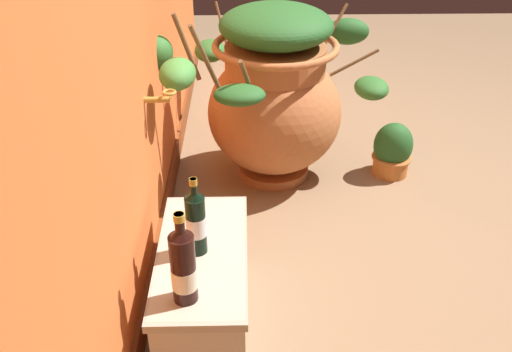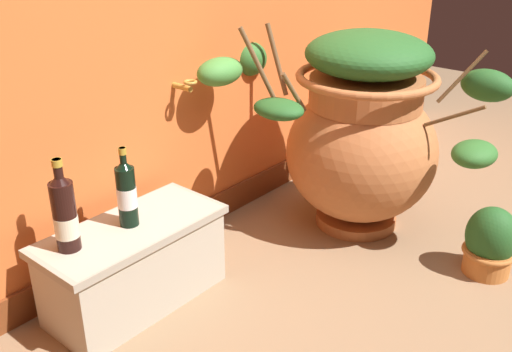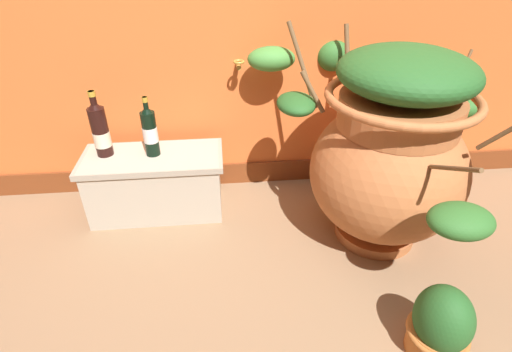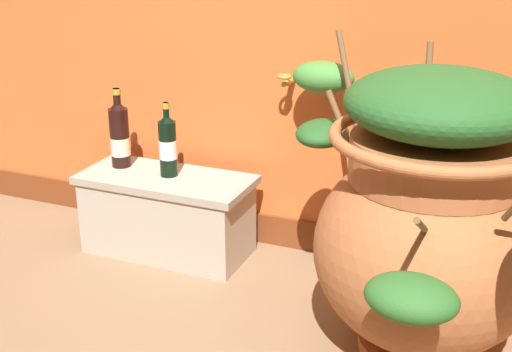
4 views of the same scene
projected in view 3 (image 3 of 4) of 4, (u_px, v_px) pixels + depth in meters
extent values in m
plane|color=#896B4C|center=(315.00, 340.00, 1.44)|extent=(7.00, 7.00, 0.00)
cube|color=brown|center=(275.00, 171.00, 2.32)|extent=(4.40, 0.02, 0.13)
cylinder|color=#B28433|center=(238.00, 65.00, 1.92)|extent=(0.02, 0.10, 0.02)
torus|color=#B28433|center=(239.00, 62.00, 1.86)|extent=(0.06, 0.06, 0.01)
cylinder|color=#B26638|center=(374.00, 230.00, 1.93)|extent=(0.38, 0.38, 0.05)
ellipsoid|color=#B26638|center=(386.00, 172.00, 1.74)|extent=(0.69, 0.69, 0.63)
cylinder|color=#B26638|center=(399.00, 112.00, 1.59)|extent=(0.50, 0.50, 0.13)
torus|color=#B26638|center=(402.00, 97.00, 1.56)|extent=(0.62, 0.62, 0.04)
cylinder|color=brown|center=(348.00, 61.00, 1.88)|extent=(0.05, 0.12, 0.33)
ellipsoid|color=#2D6628|center=(333.00, 56.00, 2.00)|extent=(0.17, 0.15, 0.16)
cylinder|color=brown|center=(453.00, 91.00, 1.85)|extent=(0.15, 0.11, 0.37)
ellipsoid|color=#2D6628|center=(463.00, 106.00, 2.00)|extent=(0.24, 0.18, 0.12)
cylinder|color=brown|center=(303.00, 66.00, 1.76)|extent=(0.15, 0.14, 0.38)
ellipsoid|color=#428438|center=(271.00, 59.00, 1.85)|extent=(0.23, 0.15, 0.12)
cylinder|color=brown|center=(454.00, 168.00, 1.28)|extent=(0.03, 0.24, 0.14)
ellipsoid|color=#2D6628|center=(461.00, 221.00, 1.27)|extent=(0.22, 0.17, 0.10)
cylinder|color=brown|center=(313.00, 92.00, 1.66)|extent=(0.11, 0.06, 0.18)
ellipsoid|color=#235623|center=(296.00, 104.00, 1.71)|extent=(0.17, 0.23, 0.08)
ellipsoid|color=#235623|center=(407.00, 72.00, 1.50)|extent=(0.55, 0.55, 0.19)
cube|color=#B2A893|center=(156.00, 183.00, 2.02)|extent=(0.66, 0.30, 0.33)
cube|color=#A09785|center=(152.00, 158.00, 1.94)|extent=(0.70, 0.32, 0.03)
cylinder|color=black|center=(150.00, 134.00, 1.89)|extent=(0.07, 0.07, 0.22)
cone|color=black|center=(146.00, 110.00, 1.82)|extent=(0.07, 0.07, 0.04)
cylinder|color=black|center=(146.00, 105.00, 1.81)|extent=(0.02, 0.02, 0.08)
cylinder|color=#B7932D|center=(145.00, 99.00, 1.79)|extent=(0.03, 0.03, 0.02)
cylinder|color=silver|center=(150.00, 134.00, 1.89)|extent=(0.07, 0.07, 0.08)
cylinder|color=black|center=(101.00, 132.00, 1.88)|extent=(0.08, 0.08, 0.25)
cone|color=black|center=(94.00, 106.00, 1.81)|extent=(0.08, 0.08, 0.04)
cylinder|color=black|center=(93.00, 100.00, 1.79)|extent=(0.03, 0.03, 0.08)
cylinder|color=#B7932D|center=(91.00, 94.00, 1.77)|extent=(0.04, 0.04, 0.02)
cylinder|color=beige|center=(102.00, 139.00, 1.90)|extent=(0.08, 0.08, 0.08)
cylinder|color=#C17033|center=(434.00, 340.00, 1.38)|extent=(0.19, 0.19, 0.11)
torus|color=#B2672E|center=(438.00, 332.00, 1.35)|extent=(0.21, 0.21, 0.02)
ellipsoid|color=#235623|center=(443.00, 319.00, 1.31)|extent=(0.19, 0.21, 0.25)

